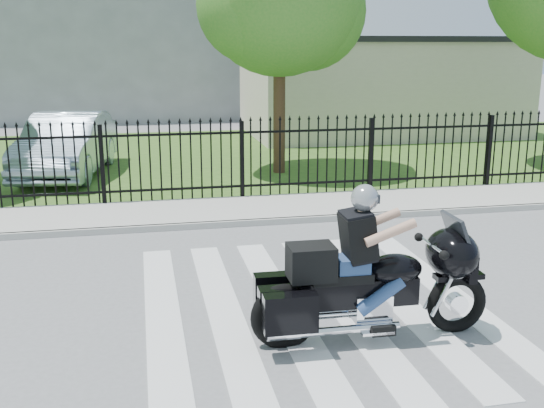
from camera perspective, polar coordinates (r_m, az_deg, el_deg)
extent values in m
plane|color=slate|center=(8.72, 3.69, -9.04)|extent=(120.00, 120.00, 0.00)
cube|color=#ADAAA3|center=(13.33, -1.98, -0.50)|extent=(40.00, 2.00, 0.12)
cube|color=#ADAAA3|center=(12.38, -1.20, -1.64)|extent=(40.00, 0.12, 0.12)
cube|color=#2E521C|center=(20.13, -5.38, 4.30)|extent=(40.00, 12.00, 0.02)
cube|color=black|center=(14.22, -2.68, 1.63)|extent=(26.00, 0.04, 0.05)
cube|color=black|center=(14.01, -2.74, 6.42)|extent=(26.00, 0.04, 0.05)
cylinder|color=#382316|center=(17.17, 0.66, 9.64)|extent=(0.32, 0.32, 4.16)
cube|color=beige|center=(25.48, 9.54, 10.17)|extent=(10.00, 6.00, 3.50)
cube|color=black|center=(25.43, 9.72, 14.33)|extent=(10.20, 6.20, 0.20)
torus|color=black|center=(8.15, 16.21, -8.54)|extent=(0.76, 0.16, 0.76)
torus|color=black|center=(7.48, 1.12, -10.05)|extent=(0.81, 0.18, 0.80)
cube|color=black|center=(7.59, 7.70, -7.81)|extent=(1.43, 0.29, 0.33)
ellipsoid|color=black|center=(7.65, 10.91, -5.76)|extent=(0.69, 0.45, 0.36)
cube|color=black|center=(7.46, 6.14, -6.46)|extent=(0.72, 0.37, 0.11)
cube|color=silver|center=(7.72, 8.83, -8.99)|extent=(0.45, 0.34, 0.33)
ellipsoid|color=black|center=(7.88, 15.82, -4.27)|extent=(0.61, 0.80, 0.59)
cube|color=black|center=(7.30, 3.52, -5.21)|extent=(0.54, 0.43, 0.40)
cube|color=navy|center=(7.45, 7.14, -5.43)|extent=(0.38, 0.34, 0.20)
sphere|color=#A4A7AB|center=(7.26, 8.32, 0.53)|extent=(0.32, 0.32, 0.32)
imported|color=#9CB1C4|center=(17.77, -17.89, 5.10)|extent=(2.46, 5.21, 1.65)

